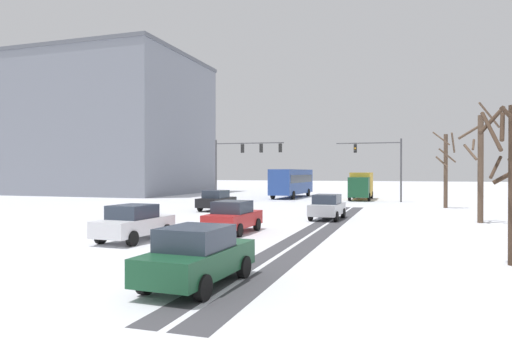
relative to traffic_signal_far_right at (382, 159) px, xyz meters
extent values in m
plane|color=silver|center=(-7.55, -39.60, -4.46)|extent=(300.00, 300.00, 0.00)
cube|color=#424247|center=(-1.60, -24.76, -4.46)|extent=(0.88, 32.66, 0.01)
cube|color=#424247|center=(-2.60, -24.76, -4.46)|extent=(0.73, 32.66, 0.01)
cube|color=white|center=(3.25, -26.24, -4.40)|extent=(4.00, 32.66, 0.12)
cylinder|color=#47474C|center=(1.85, 0.09, -1.21)|extent=(0.18, 0.18, 6.50)
cylinder|color=#47474C|center=(-1.43, -0.05, 1.64)|extent=(6.55, 0.41, 0.12)
cube|color=black|center=(-2.74, -0.11, 1.09)|extent=(0.33, 0.25, 0.90)
sphere|color=black|center=(-2.73, -0.27, 1.39)|extent=(0.20, 0.20, 0.20)
sphere|color=orange|center=(-2.73, -0.27, 1.09)|extent=(0.20, 0.20, 0.20)
sphere|color=black|center=(-2.73, -0.27, 0.79)|extent=(0.20, 0.20, 0.20)
cylinder|color=#47474C|center=(-16.95, -3.91, -1.21)|extent=(0.18, 0.18, 6.50)
cylinder|color=#47474C|center=(-13.26, -3.73, 1.64)|extent=(7.38, 0.49, 0.12)
cube|color=black|center=(-14.00, -3.76, 1.09)|extent=(0.33, 0.26, 0.90)
sphere|color=black|center=(-14.00, -3.60, 1.39)|extent=(0.20, 0.20, 0.20)
sphere|color=orange|center=(-14.00, -3.60, 1.09)|extent=(0.20, 0.20, 0.20)
sphere|color=black|center=(-14.00, -3.60, 0.79)|extent=(0.20, 0.20, 0.20)
cube|color=black|center=(-11.97, -3.66, 1.09)|extent=(0.33, 0.26, 0.90)
sphere|color=black|center=(-11.98, -3.50, 1.39)|extent=(0.20, 0.20, 0.20)
sphere|color=orange|center=(-11.98, -3.50, 1.09)|extent=(0.20, 0.20, 0.20)
sphere|color=black|center=(-11.98, -3.50, 0.79)|extent=(0.20, 0.20, 0.20)
cube|color=black|center=(-9.94, -3.56, 1.09)|extent=(0.33, 0.26, 0.90)
sphere|color=black|center=(-9.95, -3.40, 1.39)|extent=(0.20, 0.20, 0.20)
sphere|color=orange|center=(-9.95, -3.40, 1.09)|extent=(0.20, 0.20, 0.20)
sphere|color=black|center=(-9.95, -3.40, 0.79)|extent=(0.20, 0.20, 0.20)
cube|color=black|center=(-12.08, -15.14, -3.79)|extent=(1.92, 4.19, 0.70)
cube|color=#2D3847|center=(-12.09, -15.29, -3.14)|extent=(1.66, 1.98, 0.60)
cylinder|color=black|center=(-12.82, -13.83, -4.14)|extent=(0.25, 0.65, 0.64)
cylinder|color=black|center=(-11.20, -13.92, -4.14)|extent=(0.25, 0.65, 0.64)
cylinder|color=black|center=(-12.96, -16.37, -4.14)|extent=(0.25, 0.65, 0.64)
cylinder|color=black|center=(-11.34, -16.46, -4.14)|extent=(0.25, 0.65, 0.64)
cube|color=#B7BABF|center=(-2.54, -19.16, -3.79)|extent=(1.88, 4.17, 0.70)
cube|color=#2D3847|center=(-2.55, -19.31, -3.14)|extent=(1.64, 1.97, 0.60)
cylinder|color=black|center=(-3.29, -17.85, -4.14)|extent=(0.25, 0.65, 0.64)
cylinder|color=black|center=(-1.68, -17.92, -4.14)|extent=(0.25, 0.65, 0.64)
cylinder|color=black|center=(-3.40, -20.39, -4.14)|extent=(0.25, 0.65, 0.64)
cylinder|color=black|center=(-1.79, -20.46, -4.14)|extent=(0.25, 0.65, 0.64)
cube|color=red|center=(-5.97, -27.26, -3.79)|extent=(1.82, 4.15, 0.70)
cube|color=#2D3847|center=(-5.98, -27.41, -3.14)|extent=(1.62, 1.95, 0.60)
cylinder|color=black|center=(-6.74, -25.97, -4.14)|extent=(0.24, 0.65, 0.64)
cylinder|color=black|center=(-5.13, -26.02, -4.14)|extent=(0.24, 0.65, 0.64)
cylinder|color=black|center=(-6.82, -28.51, -4.14)|extent=(0.24, 0.65, 0.64)
cylinder|color=black|center=(-5.20, -28.56, -4.14)|extent=(0.24, 0.65, 0.64)
cube|color=silver|center=(-9.20, -31.17, -3.79)|extent=(1.91, 4.18, 0.70)
cube|color=#2D3847|center=(-9.21, -31.32, -3.14)|extent=(1.66, 1.98, 0.60)
cylinder|color=black|center=(-9.94, -29.85, -4.14)|extent=(0.25, 0.65, 0.64)
cylinder|color=black|center=(-8.33, -29.94, -4.14)|extent=(0.25, 0.65, 0.64)
cylinder|color=black|center=(-10.08, -32.39, -4.14)|extent=(0.25, 0.65, 0.64)
cylinder|color=black|center=(-8.46, -32.48, -4.14)|extent=(0.25, 0.65, 0.64)
cube|color=#194C2D|center=(-3.02, -37.60, -3.79)|extent=(1.90, 4.18, 0.70)
cube|color=#2D3847|center=(-3.03, -37.75, -3.14)|extent=(1.65, 1.97, 0.60)
cylinder|color=black|center=(-3.77, -36.29, -4.14)|extent=(0.25, 0.65, 0.64)
cylinder|color=black|center=(-2.15, -36.37, -4.14)|extent=(0.25, 0.65, 0.64)
cylinder|color=black|center=(-3.89, -38.83, -4.14)|extent=(0.25, 0.65, 0.64)
cylinder|color=black|center=(-2.28, -38.91, -4.14)|extent=(0.25, 0.65, 0.64)
cube|color=#284793|center=(-10.76, 4.88, -2.53)|extent=(2.88, 11.08, 2.90)
cube|color=#283342|center=(-10.76, 4.88, -2.18)|extent=(2.89, 10.20, 0.90)
cylinder|color=black|center=(-9.70, 0.99, -3.98)|extent=(0.33, 0.97, 0.96)
cylinder|color=black|center=(-12.08, 1.08, -3.98)|extent=(0.33, 0.97, 0.96)
cylinder|color=black|center=(-9.46, 8.14, -3.98)|extent=(0.33, 0.97, 0.96)
cylinder|color=black|center=(-11.83, 8.22, -3.98)|extent=(0.33, 0.97, 0.96)
cube|color=#194C2D|center=(-2.39, 0.22, -2.99)|extent=(2.12, 2.22, 2.10)
cube|color=gold|center=(-2.43, 3.92, -2.74)|extent=(2.25, 5.22, 2.60)
cylinder|color=black|center=(-1.39, 0.67, -4.04)|extent=(0.29, 0.84, 0.84)
cylinder|color=black|center=(-3.41, 0.65, -4.04)|extent=(0.29, 0.84, 0.84)
cylinder|color=black|center=(-1.43, 5.36, -4.04)|extent=(0.29, 0.84, 0.84)
cylinder|color=black|center=(-3.46, 5.34, -4.04)|extent=(0.29, 0.84, 0.84)
cylinder|color=#423023|center=(4.99, -32.07, -0.03)|extent=(0.48, 1.52, 1.45)
cylinder|color=#423023|center=(5.19, -31.67, -1.22)|extent=(0.59, 1.09, 0.79)
cylinder|color=#423023|center=(5.73, -31.35, -1.42)|extent=(1.19, 0.23, 0.81)
cylinder|color=#423023|center=(5.36, -31.83, 0.12)|extent=(0.30, 0.81, 1.03)
cylinder|color=#423023|center=(5.11, -31.45, 0.39)|extent=(1.06, 1.30, 1.08)
cylinder|color=brown|center=(6.60, -18.39, -1.21)|extent=(0.33, 0.33, 6.51)
cylinder|color=brown|center=(6.00, -18.65, -0.18)|extent=(0.69, 1.35, 1.05)
cylinder|color=brown|center=(6.21, -18.32, 0.28)|extent=(0.30, 0.89, 0.73)
cylinder|color=brown|center=(6.05, -17.75, 1.09)|extent=(1.44, 1.26, 0.96)
cylinder|color=brown|center=(6.97, -18.98, 1.97)|extent=(1.32, 0.89, 1.50)
cylinder|color=brown|center=(7.00, -18.10, 1.50)|extent=(0.70, 0.89, 0.50)
cylinder|color=brown|center=(5.55, -6.63, -1.31)|extent=(0.33, 0.33, 6.31)
cylinder|color=brown|center=(5.21, -7.05, -0.51)|extent=(1.01, 0.87, 0.99)
cylinder|color=brown|center=(5.15, -7.25, 1.45)|extent=(1.37, 0.96, 1.24)
cylinder|color=brown|center=(5.62, -7.29, 0.01)|extent=(1.42, 0.28, 1.25)
cylinder|color=brown|center=(6.12, -6.79, 1.10)|extent=(0.49, 1.29, 1.68)
cube|color=gray|center=(-37.52, 7.93, 5.00)|extent=(21.95, 20.84, 18.92)
cube|color=slate|center=(-37.52, 7.93, 14.71)|extent=(22.25, 21.14, 0.50)
camera|label=1|loc=(2.31, -48.81, -1.39)|focal=32.04mm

